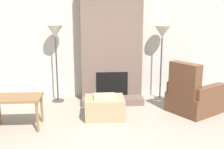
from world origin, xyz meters
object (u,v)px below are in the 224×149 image
object	(u,v)px
side_table	(17,101)
floor_lamp_right	(162,36)
armchair	(192,98)
floor_lamp_left	(55,36)
ottoman	(105,107)

from	to	relation	value
side_table	floor_lamp_right	xyz separation A→B (m)	(2.72, 1.36, 0.91)
armchair	floor_lamp_left	bearing A→B (deg)	39.80
side_table	floor_lamp_right	bearing A→B (deg)	26.59
armchair	side_table	bearing A→B (deg)	66.91
floor_lamp_left	side_table	bearing A→B (deg)	-110.07
ottoman	floor_lamp_right	size ratio (longest dim) A/B	0.44
ottoman	armchair	bearing A→B (deg)	5.31
ottoman	floor_lamp_right	world-z (taller)	floor_lamp_right
ottoman	side_table	world-z (taller)	side_table
armchair	floor_lamp_left	xyz separation A→B (m)	(-2.64, 0.85, 1.11)
armchair	floor_lamp_right	distance (m)	1.45
armchair	floor_lamp_left	world-z (taller)	floor_lamp_left
armchair	side_table	xyz separation A→B (m)	(-3.14, -0.51, 0.18)
ottoman	floor_lamp_right	xyz separation A→B (m)	(1.26, 1.01, 1.18)
side_table	floor_lamp_right	size ratio (longest dim) A/B	0.50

